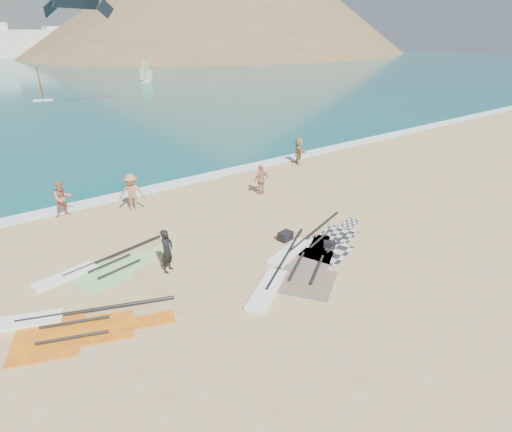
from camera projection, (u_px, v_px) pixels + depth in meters
ground at (324, 275)px, 15.67m from camera, size 300.00×300.00×0.00m
surf_line at (169, 186)px, 24.60m from camera, size 300.00×1.20×0.04m
headland_main at (231, 53)px, 157.49m from camera, size 143.00×143.00×45.00m
headland_minor at (284, 50)px, 184.28m from camera, size 70.00×70.00×28.00m
rig_grey at (314, 244)px, 17.80m from camera, size 6.11×3.52×0.20m
rig_green at (99, 269)px, 15.95m from camera, size 5.45×2.66×0.20m
rig_orange at (291, 274)px, 15.64m from camera, size 6.08×4.52×0.20m
rig_red at (59, 326)px, 12.92m from camera, size 5.70×3.65×0.20m
gear_bag_near at (285, 236)px, 18.20m from camera, size 0.66×0.53×0.38m
gear_bag_far at (329, 245)px, 17.57m from camera, size 0.56×0.56×0.28m
person_wetsuit at (167, 251)px, 15.62m from camera, size 0.73×0.67×1.68m
beachgoer_left at (62, 198)px, 20.34m from camera, size 0.88×0.69×1.77m
beachgoer_mid at (132, 193)px, 20.80m from camera, size 1.44×1.28×1.93m
beachgoer_back at (261, 180)px, 23.03m from camera, size 0.99×0.46×1.65m
beachgoer_right at (299, 151)px, 28.20m from camera, size 1.13×1.74×1.80m
windsurfer_centre at (41, 91)px, 53.24m from camera, size 2.34×2.67×4.11m
windsurfer_right at (146, 75)px, 71.67m from camera, size 2.23×2.35×4.05m
kitesurf_kite at (78, 3)px, 42.86m from camera, size 6.47×4.29×2.44m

